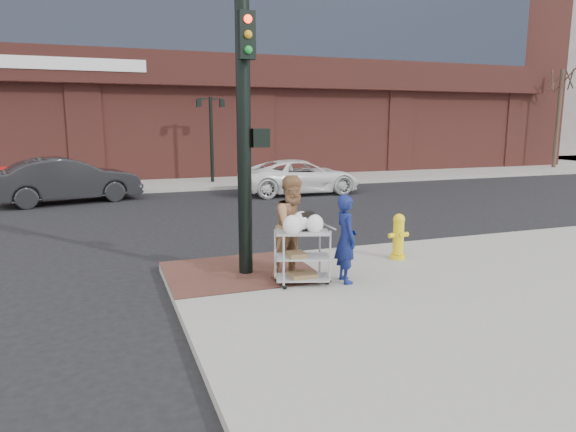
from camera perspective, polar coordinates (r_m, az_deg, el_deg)
name	(u,v)px	position (r m, az deg, el deg)	size (l,w,h in m)	color
ground	(285,290)	(9.36, -0.38, -8.21)	(220.00, 220.00, 0.00)	black
sidewalk_far	(297,157)	(43.32, 1.03, 6.56)	(65.00, 36.00, 0.15)	gray
brick_curb_ramp	(240,271)	(9.97, -5.40, -6.15)	(2.80, 2.40, 0.01)	#562D28
filler_block	(512,66)	(63.50, 23.63, 15.01)	(14.00, 20.00, 18.00)	slate
bare_tree_a	(563,68)	(36.83, 28.22, 14.33)	(1.80, 1.80, 7.20)	#382B21
lamp_post	(211,130)	(24.87, -8.53, 9.45)	(1.32, 0.22, 4.00)	black
traffic_signal_pole	(245,131)	(9.47, -4.75, 9.41)	(0.61, 0.51, 5.00)	black
woman_blue	(346,239)	(9.19, 6.45, -2.53)	(0.58, 0.38, 1.59)	navy
pedestrian_tan	(294,227)	(9.37, 0.69, -1.24)	(0.92, 0.72, 1.90)	#9A6D48
sedan_dark	(68,180)	(20.89, -23.28, 3.68)	(1.79, 5.15, 1.70)	black
minivan_white	(300,177)	(21.67, 1.39, 4.39)	(2.37, 5.15, 1.43)	white
utility_cart	(302,252)	(9.07, 1.61, -4.01)	(1.04, 0.77, 1.29)	#9D9DA2
fire_hydrant	(398,236)	(10.99, 12.16, -2.17)	(0.45, 0.32, 0.96)	yellow
newsbox_red	(7,180)	(23.88, -28.75, 3.57)	(0.44, 0.40, 1.05)	#A61413
newsbox_yellow	(5,182)	(23.80, -28.94, 3.35)	(0.38, 0.34, 0.90)	gold
newsbox_blue	(15,179)	(24.18, -28.07, 3.64)	(0.42, 0.38, 1.00)	#1825A0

